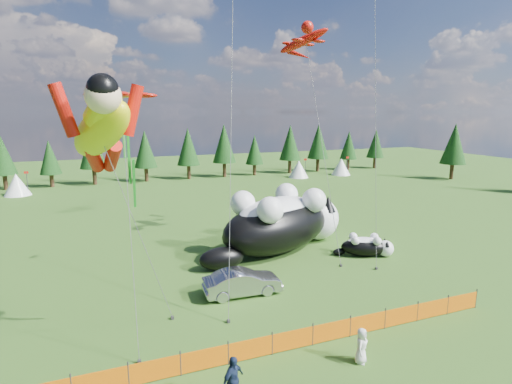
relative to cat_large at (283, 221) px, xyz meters
The scene contains 13 objects.
ground 10.81m from the cat_large, 118.92° to the right, with size 160.00×160.00×0.00m, color #103609.
safety_fence 13.40m from the cat_large, 112.64° to the right, with size 22.06×0.06×1.10m.
tree_line 36.15m from the cat_large, 98.14° to the left, with size 90.00×4.00×8.00m, color black, non-canonical shape.
festival_tents 31.32m from the cat_large, 79.16° to the left, with size 50.00×3.20×2.80m, color white, non-canonical shape.
cat_large is the anchor object (origin of this frame).
cat_small 6.44m from the cat_large, 33.00° to the right, with size 4.22×2.82×1.61m.
car 8.37m from the cat_large, 131.08° to the right, with size 1.58×4.54×1.50m, color #A8A8AC.
spectator_c 16.94m from the cat_large, 120.70° to the right, with size 1.10×0.57×1.88m, color #16213D.
spectator_e 14.46m from the cat_large, 101.26° to the right, with size 0.76×0.49×1.55m, color silver.
superhero_kite 17.68m from the cat_large, 140.98° to the right, with size 6.10×6.31×12.31m.
gecko_kite 14.47m from the cat_large, 46.66° to the left, with size 6.33×11.26×18.04m.
flower_kite 16.99m from the cat_large, 142.40° to the right, with size 3.36×3.70×11.35m.
diamond_kite_a 15.56m from the cat_large, 143.09° to the right, with size 2.61×6.02×18.34m.
Camera 1 is at (-7.26, -17.48, 10.45)m, focal length 28.00 mm.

